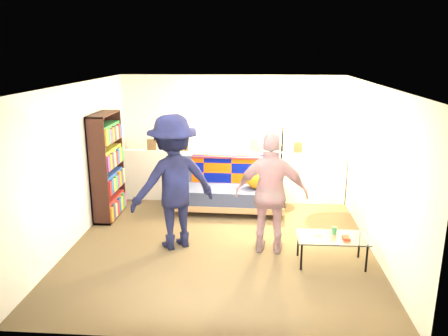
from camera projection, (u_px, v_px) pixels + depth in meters
name	position (u px, v px, depth m)	size (l,w,h in m)	color
ground	(222.00, 239.00, 6.89)	(5.00, 5.00, 0.00)	brown
room_shell	(224.00, 129.00, 6.90)	(4.60, 5.05, 2.45)	silver
half_wall_ledge	(229.00, 176.00, 8.49)	(4.45, 0.15, 1.00)	silver
ledge_decor	(217.00, 142.00, 8.31)	(2.97, 0.02, 0.45)	brown
futon_sofa	(231.00, 189.00, 8.07)	(1.99, 1.01, 0.85)	tan
bookshelf	(107.00, 169.00, 7.62)	(0.31, 0.92, 1.85)	black
coffee_table	(332.00, 239.00, 6.00)	(0.97, 0.54, 0.50)	black
floor_lamp	(283.00, 149.00, 7.97)	(0.31, 0.30, 1.59)	black
person_left	(173.00, 182.00, 6.40)	(1.29, 0.74, 2.00)	black
person_right	(271.00, 194.00, 6.25)	(1.04, 0.43, 1.78)	pink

